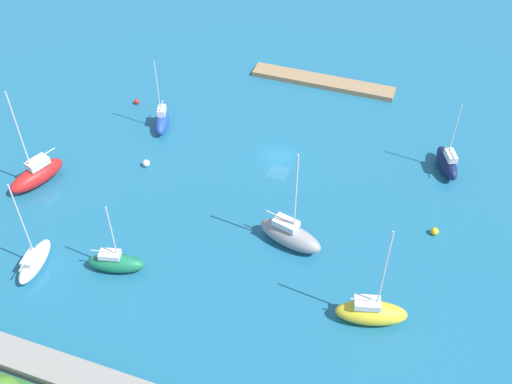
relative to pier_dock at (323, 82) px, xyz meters
The scene contains 12 objects.
water 18.00m from the pier_dock, 87.14° to the left, with size 160.00×160.00×0.00m, color #1E668C.
pier_dock is the anchor object (origin of this frame).
sailboat_navy_inner_mooring 23.31m from the pier_dock, 144.08° to the left, with size 3.90×6.03×9.28m.
sailboat_red_by_breakwater 41.24m from the pier_dock, 50.62° to the left, with size 4.74×7.52×12.91m.
sailboat_yellow_near_pier 40.80m from the pier_dock, 110.91° to the left, with size 7.09×4.02×12.17m.
sailboat_gray_off_beacon 31.67m from the pier_dock, 98.35° to the left, with size 7.64×4.24×12.39m.
sailboat_blue_far_north 24.26m from the pier_dock, 45.20° to the left, with size 3.09×5.34×10.03m.
sailboat_white_mid_basin 46.95m from the pier_dock, 66.29° to the left, with size 2.66×6.13×11.08m.
sailboat_green_lone_south 41.96m from the pier_dock, 74.90° to the left, with size 6.12×3.35×8.92m.
mooring_buoy_red 26.57m from the pier_dock, 30.36° to the left, with size 0.72×0.72×0.72m, color red.
mooring_buoy_yellow 31.22m from the pier_dock, 127.33° to the left, with size 0.85×0.85×0.85m, color yellow.
mooring_buoy_white 29.40m from the pier_dock, 58.01° to the left, with size 0.90×0.90×0.90m, color white.
Camera 1 is at (-16.28, 54.77, 47.15)m, focal length 41.84 mm.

